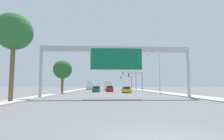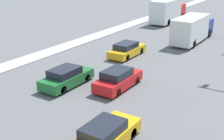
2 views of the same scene
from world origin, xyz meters
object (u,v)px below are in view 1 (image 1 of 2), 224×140
Objects in this scene: car_near_center at (97,89)px; truck_box_primary at (90,85)px; traffic_light_near_intersection at (137,78)px; traffic_light_far_intersection at (128,80)px; car_mid_right at (126,90)px; palm_tree_background at (63,70)px; sign_gantry at (116,56)px; truck_box_secondary at (108,86)px; palm_tree_foreground at (14,32)px; car_far_left at (96,89)px; traffic_light_mid_block at (132,77)px; car_mid_left at (110,89)px; street_lamp_right at (158,69)px.

truck_box_primary reaches higher than car_near_center.
traffic_light_near_intersection is 20.00m from traffic_light_far_intersection.
car_mid_right is 14.81m from palm_tree_background.
palm_tree_background is at bearing 124.94° from sign_gantry.
sign_gantry reaches higher than truck_box_secondary.
truck_box_primary is 1.49× the size of traffic_light_far_intersection.
car_far_left is at bearing 74.92° from palm_tree_foreground.
traffic_light_mid_block is (8.65, 40.10, -0.98)m from sign_gantry.
sign_gantry is 12.17m from palm_tree_foreground.
traffic_light_far_intersection reaches higher than car_near_center.
car_near_center is 15.88m from traffic_light_mid_block.
truck_box_primary reaches higher than car_mid_left.
car_near_center is 0.80× the size of traffic_light_near_intersection.
sign_gantry is at bearing -55.06° from palm_tree_background.
truck_box_secondary is (0.00, 16.27, 0.84)m from car_mid_left.
car_mid_left reaches higher than car_mid_right.
traffic_light_mid_block is at bearing 92.83° from street_lamp_right.
sign_gantry is 2.39× the size of street_lamp_right.
palm_tree_background is at bearing -142.23° from car_mid_left.
street_lamp_right reaches higher than car_near_center.
truck_box_secondary is 1.56× the size of traffic_light_far_intersection.
car_near_center is at bearing 65.51° from palm_tree_background.
car_near_center is 37.42m from palm_tree_foreground.
traffic_light_far_intersection is at bearing 58.16° from car_near_center.
sign_gantry is 3.59× the size of traffic_light_far_intersection.
street_lamp_right reaches higher than traffic_light_mid_block.
street_lamp_right is (9.96, -9.78, 4.36)m from car_mid_left.
traffic_light_far_intersection is (8.55, 50.10, -1.76)m from sign_gantry.
car_mid_right is at bearing -72.04° from truck_box_primary.
palm_tree_background reaches higher than truck_box_secondary.
sign_gantry reaches higher than traffic_light_near_intersection.
car_near_center is 15.87m from car_mid_right.
car_far_left is at bearing -112.94° from traffic_light_far_intersection.
car_far_left is 0.79× the size of traffic_light_near_intersection.
traffic_light_near_intersection is at bearing 37.75° from car_mid_left.
truck_box_primary is at bearing 83.94° from palm_tree_background.
traffic_light_near_intersection reaches higher than car_far_left.
truck_box_primary is (-3.50, 27.21, 1.07)m from car_far_left.
car_near_center is at bearing 116.17° from car_mid_right.
palm_tree_foreground reaches higher than truck_box_secondary.
palm_tree_foreground reaches higher than palm_tree_background.
truck_box_secondary is at bearing 132.55° from traffic_light_near_intersection.
car_mid_left is at bearing 135.53° from street_lamp_right.
car_far_left is 0.80× the size of traffic_light_far_intersection.
sign_gantry is 17.54m from car_mid_right.
traffic_light_near_intersection is 0.64× the size of palm_tree_foreground.
traffic_light_near_intersection is 40.68m from palm_tree_foreground.
car_mid_left is 0.61× the size of palm_tree_background.
car_mid_right is at bearing 5.27° from palm_tree_background.
car_mid_right is at bearing -63.83° from car_near_center.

